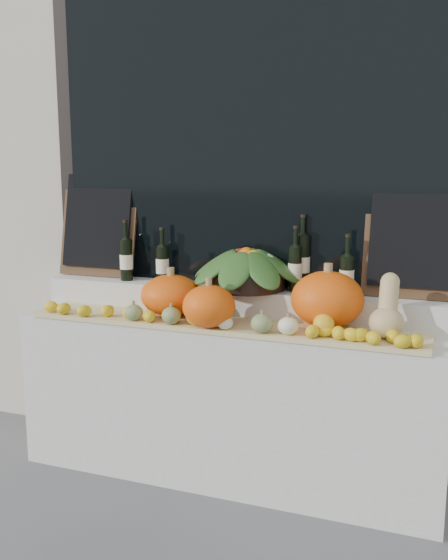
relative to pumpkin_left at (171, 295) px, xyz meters
The scene contains 18 objects.
storefront_facade 1.49m from the pumpkin_left, 68.66° to the left, with size 7.00×0.94×4.50m.
display_sill 0.66m from the pumpkin_left, 12.46° to the left, with size 2.30×0.55×0.88m, color silver.
rear_tier 0.38m from the pumpkin_left, 35.30° to the left, with size 2.30×0.25×0.16m, color silver.
straw_bedding 0.34m from the pumpkin_left, 10.47° to the right, with size 2.10×0.32×0.03m, color tan.
pumpkin_left is the anchor object (origin of this frame).
pumpkin_right 0.84m from the pumpkin_left, ahead, with size 0.37×0.37×0.28m, color #FC5E0D.
pumpkin_center 0.33m from the pumpkin_left, 29.58° to the right, with size 0.27×0.27×0.21m, color #FC5E0D.
butternut_squash 1.14m from the pumpkin_left, ahead, with size 0.16×0.22×0.30m.
decorative_gourds 0.42m from the pumpkin_left, 22.69° to the right, with size 1.09×0.16×0.16m.
lemon_heap 0.36m from the pumpkin_left, 28.46° to the right, with size 2.20×0.16×0.06m, color yellow, non-canonical shape.
produce_bowl 0.44m from the pumpkin_left, 29.31° to the left, with size 0.65×0.65×0.24m.
wine_bottle_far_left 0.44m from the pumpkin_left, 153.31° to the left, with size 0.08×0.08×0.35m.
wine_bottle_near_left 0.31m from the pumpkin_left, 124.84° to the left, with size 0.08×0.08×0.32m.
wine_bottle_tall 0.73m from the pumpkin_left, 23.66° to the left, with size 0.08×0.08×0.41m.
wine_bottle_near_right 0.68m from the pumpkin_left, 20.10° to the left, with size 0.08×0.08×0.35m.
wine_bottle_far_right 0.94m from the pumpkin_left, 12.54° to the left, with size 0.08×0.08×0.32m.
chalkboard_left 0.76m from the pumpkin_left, 155.34° to the left, with size 0.50×0.15×0.61m.
chalkboard_right 1.31m from the pumpkin_left, 12.89° to the left, with size 0.50×0.15×0.61m.
Camera 1 is at (1.11, -1.53, 1.72)m, focal length 40.00 mm.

